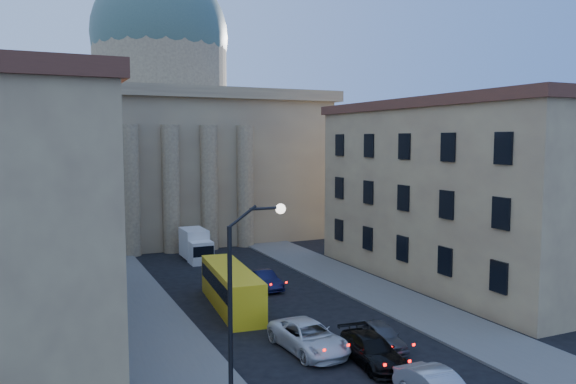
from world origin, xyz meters
The scene contains 11 objects.
sidewalk_left centered at (-8.50, 18.00, 0.07)m, with size 5.00×60.00×0.15m, color #5F5C57.
sidewalk_right centered at (8.50, 18.00, 0.07)m, with size 5.00×60.00×0.15m, color #5F5C57.
church centered at (0.00, 55.47, 11.88)m, with size 68.02×28.76×36.60m.
building_right centered at (17.00, 22.00, 7.42)m, with size 11.60×26.60×14.70m.
street_lamp centered at (-6.97, 8.00, 5.29)m, with size 2.62×0.44×8.83m.
car_left_mid centered at (-1.38, 12.88, 0.79)m, with size 2.61×5.67×1.58m, color silver.
car_right_mid centered at (0.80, 9.93, 0.72)m, with size 2.03×4.98×1.45m, color black.
car_right_far centered at (2.50, 11.60, 0.69)m, with size 1.63×4.04×1.38m, color #45464A.
car_right_distant centered at (1.24, 25.74, 0.70)m, with size 1.48×4.25×1.40m, color black.
city_bus centered at (-2.68, 22.10, 1.49)m, with size 3.17×10.01×2.77m.
box_truck centered at (-0.80, 38.05, 1.38)m, with size 2.14×5.31×2.91m.
Camera 1 is at (-14.78, -13.70, 11.56)m, focal length 35.00 mm.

